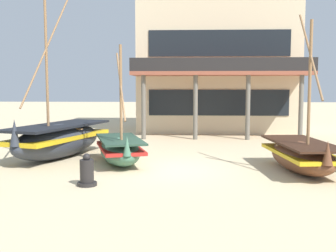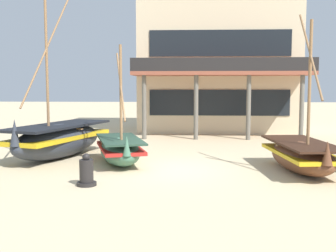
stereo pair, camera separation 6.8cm
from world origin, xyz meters
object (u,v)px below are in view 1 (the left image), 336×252
Objects in this scene: fishing_boat_far_right at (120,149)px; harbor_building_main at (216,48)px; capstan_winch at (87,173)px; fishing_boat_centre_large at (59,139)px; fishing_boat_near_left at (302,155)px.

harbor_building_main is at bearing 70.60° from fishing_boat_far_right.
capstan_winch is at bearing -106.83° from harbor_building_main.
harbor_building_main reaches higher than fishing_boat_centre_large.
fishing_boat_near_left is at bearing -14.44° from fishing_boat_centre_large.
fishing_boat_far_right is at bearing 170.04° from fishing_boat_near_left.
capstan_winch is (-0.41, -3.36, -0.16)m from fishing_boat_far_right.
capstan_winch is at bearing -161.44° from fishing_boat_near_left.
fishing_boat_near_left is at bearing -9.96° from fishing_boat_far_right.
fishing_boat_far_right is 4.58× the size of capstan_winch.
capstan_winch is (-6.71, -2.25, -0.19)m from fishing_boat_near_left.
fishing_boat_far_right reaches higher than capstan_winch.
fishing_boat_centre_large reaches higher than fishing_boat_near_left.
fishing_boat_near_left reaches higher than fishing_boat_far_right.
fishing_boat_centre_large reaches higher than fishing_boat_far_right.
fishing_boat_near_left is 5.59× the size of capstan_winch.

